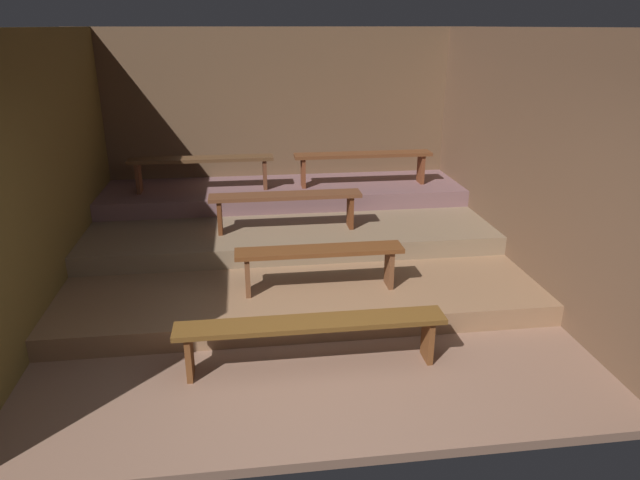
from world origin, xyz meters
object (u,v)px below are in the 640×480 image
object	(u,v)px
bench_middle_center	(286,201)
bench_upper_left	(202,164)
bench_lower_center	(319,257)
bench_upper_right	(363,159)
bench_floor_center	(311,329)

from	to	relation	value
bench_middle_center	bench_upper_left	size ratio (longest dim) A/B	0.94
bench_lower_center	bench_middle_center	distance (m)	1.32
bench_upper_left	bench_lower_center	bearing A→B (deg)	-62.00
bench_middle_center	bench_upper_left	distance (m)	1.59
bench_upper_left	bench_upper_right	distance (m)	2.24
bench_floor_center	bench_lower_center	bearing A→B (deg)	78.95
bench_floor_center	bench_lower_center	size ratio (longest dim) A/B	1.35
bench_floor_center	bench_upper_right	bearing A→B (deg)	71.86
bench_lower_center	bench_middle_center	xyz separation A→B (m)	(-0.24, 1.28, 0.23)
bench_lower_center	bench_upper_left	world-z (taller)	bench_upper_left
bench_floor_center	bench_upper_left	bearing A→B (deg)	107.07
bench_middle_center	bench_floor_center	bearing A→B (deg)	-89.25
bench_upper_left	bench_upper_right	size ratio (longest dim) A/B	1.00
bench_floor_center	bench_middle_center	size ratio (longest dim) A/B	1.26
bench_floor_center	bench_upper_right	size ratio (longest dim) A/B	1.19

